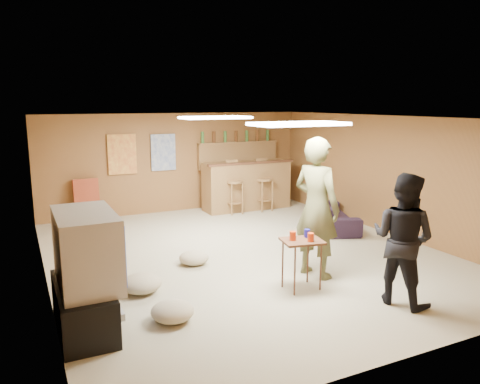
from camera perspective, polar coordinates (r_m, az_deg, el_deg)
name	(u,v)px	position (r m, az deg, el deg)	size (l,w,h in m)	color
ground	(245,254)	(7.69, 0.66, -7.59)	(7.00, 7.00, 0.00)	tan
ceiling	(246,118)	(7.30, 0.69, 9.02)	(6.00, 7.00, 0.02)	silver
wall_back	(176,163)	(10.63, -7.80, 3.57)	(6.00, 0.02, 2.20)	brown
wall_front	(414,250)	(4.64, 20.48, -6.59)	(6.00, 0.02, 2.20)	brown
wall_left	(41,206)	(6.67, -23.08, -1.58)	(0.02, 7.00, 2.20)	brown
wall_right	(389,175)	(9.14, 17.76, 1.96)	(0.02, 7.00, 2.20)	brown
tv_stand	(83,307)	(5.51, -18.55, -13.13)	(0.55, 1.30, 0.50)	black
dvd_box	(105,311)	(5.57, -16.18, -13.82)	(0.35, 0.50, 0.08)	#B2B2B7
tv_body	(86,249)	(5.29, -18.22, -6.59)	(0.60, 1.10, 0.80)	#B2B2B7
tv_screen	(116,245)	(5.33, -14.91, -6.26)	(0.02, 0.95, 0.65)	navy
bar_counter	(247,185)	(10.77, 0.80, 0.80)	(2.00, 0.60, 1.10)	brown
bar_lip	(252,163)	(10.47, 1.42, 3.55)	(2.10, 0.12, 0.05)	#452616
bar_shelf	(238,143)	(11.05, -0.24, 6.03)	(2.00, 0.18, 0.05)	brown
bar_backing	(238,155)	(11.09, -0.28, 4.49)	(2.00, 0.14, 0.60)	brown
poster_left	(122,154)	(10.25, -14.17, 4.48)	(0.60, 0.03, 0.85)	#BF3F26
poster_right	(163,152)	(10.47, -9.33, 4.79)	(0.55, 0.03, 0.80)	#334C99
folding_chair_stack	(87,201)	(10.10, -18.18, -1.00)	(0.50, 0.14, 0.90)	#95351B
ceiling_panel_front	(299,124)	(5.99, 7.18, 8.24)	(1.20, 0.60, 0.04)	white
ceiling_panel_back	(215,118)	(8.39, -3.02, 9.05)	(1.20, 0.60, 0.04)	white
person_olive	(316,208)	(6.61, 9.30, -1.90)	(0.72, 0.47, 1.98)	brown
person_black	(403,239)	(6.01, 19.22, -5.44)	(0.79, 0.61, 1.62)	black
sofa	(332,214)	(9.45, 11.16, -2.66)	(1.76, 0.69, 0.51)	black
tray_table	(302,264)	(6.29, 7.51, -8.74)	(0.52, 0.41, 0.67)	#452616
cup_red_near	(293,236)	(6.14, 6.44, -5.33)	(0.09, 0.09, 0.12)	red
cup_red_far	(311,237)	(6.12, 8.61, -5.47)	(0.08, 0.08, 0.11)	red
cup_blue	(307,233)	(6.30, 8.18, -5.00)	(0.08, 0.08, 0.11)	#171698
bar_stool_left	(235,185)	(10.28, -0.66, 0.86)	(0.41, 0.41, 1.29)	brown
bar_stool_right	(265,184)	(10.60, 3.02, 1.03)	(0.39, 0.39, 1.25)	brown
cushion_near_tv	(141,283)	(6.33, -11.94, -10.86)	(0.53, 0.53, 0.24)	tan
cushion_mid	(194,258)	(7.25, -5.64, -7.97)	(0.45, 0.45, 0.20)	tan
cushion_far	(172,311)	(5.51, -8.23, -14.20)	(0.49, 0.49, 0.22)	tan
bottle_row	(236,136)	(10.99, -0.48, 6.82)	(1.76, 0.08, 0.26)	#3F7233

